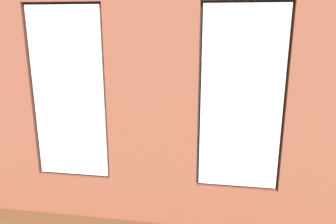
# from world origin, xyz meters

# --- Properties ---
(ground_plane) EXTENTS (6.86, 5.56, 0.10)m
(ground_plane) POSITION_xyz_m (0.00, 0.00, -0.05)
(ground_plane) COLOR brown
(brick_wall_with_windows) EXTENTS (6.26, 0.30, 3.41)m
(brick_wall_with_windows) POSITION_xyz_m (0.00, 2.40, 1.69)
(brick_wall_with_windows) COLOR #9E5138
(brick_wall_with_windows) RESTS_ON ground_plane
(white_wall_right) EXTENTS (0.10, 4.56, 3.41)m
(white_wall_right) POSITION_xyz_m (3.08, 0.20, 1.70)
(white_wall_right) COLOR white
(white_wall_right) RESTS_ON ground_plane
(couch_by_window) EXTENTS (1.88, 0.87, 0.80)m
(couch_by_window) POSITION_xyz_m (0.39, 1.75, 0.33)
(couch_by_window) COLOR black
(couch_by_window) RESTS_ON ground_plane
(couch_left) EXTENTS (1.00, 1.89, 0.80)m
(couch_left) POSITION_xyz_m (-2.43, 0.40, 0.33)
(couch_left) COLOR black
(couch_left) RESTS_ON ground_plane
(coffee_table) EXTENTS (1.30, 0.79, 0.42)m
(coffee_table) POSITION_xyz_m (0.40, 0.28, 0.37)
(coffee_table) COLOR olive
(coffee_table) RESTS_ON ground_plane
(cup_ceramic) EXTENTS (0.07, 0.07, 0.08)m
(cup_ceramic) POSITION_xyz_m (0.30, 0.40, 0.46)
(cup_ceramic) COLOR #33567F
(cup_ceramic) RESTS_ON coffee_table
(candle_jar) EXTENTS (0.08, 0.08, 0.11)m
(candle_jar) POSITION_xyz_m (0.40, 0.28, 0.48)
(candle_jar) COLOR #B7333D
(candle_jar) RESTS_ON coffee_table
(table_plant_small) EXTENTS (0.15, 0.15, 0.26)m
(table_plant_small) POSITION_xyz_m (0.04, 0.14, 0.56)
(table_plant_small) COLOR brown
(table_plant_small) RESTS_ON coffee_table
(remote_gray) EXTENTS (0.17, 0.14, 0.02)m
(remote_gray) POSITION_xyz_m (0.57, 0.18, 0.43)
(remote_gray) COLOR #59595B
(remote_gray) RESTS_ON coffee_table
(remote_silver) EXTENTS (0.18, 0.11, 0.02)m
(remote_silver) POSITION_xyz_m (0.79, 0.40, 0.43)
(remote_silver) COLOR #B2B2B7
(remote_silver) RESTS_ON coffee_table
(media_console) EXTENTS (1.16, 0.42, 0.54)m
(media_console) POSITION_xyz_m (2.78, 0.47, 0.27)
(media_console) COLOR black
(media_console) RESTS_ON ground_plane
(tv_flatscreen) EXTENTS (1.08, 0.20, 0.77)m
(tv_flatscreen) POSITION_xyz_m (2.78, 0.47, 0.92)
(tv_flatscreen) COLOR black
(tv_flatscreen) RESTS_ON media_console
(papasan_chair) EXTENTS (1.15, 1.15, 0.71)m
(papasan_chair) POSITION_xyz_m (0.36, -1.61, 0.45)
(papasan_chair) COLOR olive
(papasan_chair) RESTS_ON ground_plane
(potted_plant_near_tv) EXTENTS (0.45, 0.45, 0.76)m
(potted_plant_near_tv) POSITION_xyz_m (2.23, 1.50, 0.47)
(potted_plant_near_tv) COLOR brown
(potted_plant_near_tv) RESTS_ON ground_plane
(potted_plant_foreground_right) EXTENTS (0.60, 0.60, 0.91)m
(potted_plant_foreground_right) POSITION_xyz_m (2.48, -1.73, 0.62)
(potted_plant_foreground_right) COLOR gray
(potted_plant_foreground_right) RESTS_ON ground_plane
(potted_plant_by_left_couch) EXTENTS (0.26, 0.26, 0.43)m
(potted_plant_by_left_couch) POSITION_xyz_m (-2.03, -0.97, 0.30)
(potted_plant_by_left_couch) COLOR #47423D
(potted_plant_by_left_couch) RESTS_ON ground_plane
(potted_plant_corner_near_left) EXTENTS (1.01, 1.04, 1.27)m
(potted_plant_corner_near_left) POSITION_xyz_m (-2.58, -1.78, 0.76)
(potted_plant_corner_near_left) COLOR beige
(potted_plant_corner_near_left) RESTS_ON ground_plane
(potted_plant_mid_room_small) EXTENTS (0.51, 0.51, 0.80)m
(potted_plant_mid_room_small) POSITION_xyz_m (-1.00, -0.94, 0.53)
(potted_plant_mid_room_small) COLOR #9E5638
(potted_plant_mid_room_small) RESTS_ON ground_plane
(potted_plant_between_couches) EXTENTS (1.00, 0.92, 1.18)m
(potted_plant_between_couches) POSITION_xyz_m (-1.01, 1.70, 0.70)
(potted_plant_between_couches) COLOR gray
(potted_plant_between_couches) RESTS_ON ground_plane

